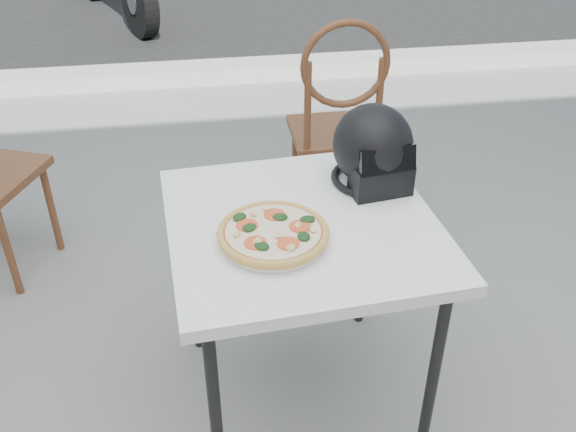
{
  "coord_description": "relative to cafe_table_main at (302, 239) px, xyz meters",
  "views": [
    {
      "loc": [
        -0.19,
        -1.63,
        1.82
      ],
      "look_at": [
        0.04,
        -0.12,
        0.8
      ],
      "focal_mm": 40.0,
      "sensor_mm": 36.0,
      "label": 1
    }
  ],
  "objects": [
    {
      "name": "ground",
      "position": [
        -0.09,
        0.08,
        -0.69
      ],
      "size": [
        80.0,
        80.0,
        0.0
      ],
      "primitive_type": "plane",
      "color": "gray",
      "rests_on": "ground"
    },
    {
      "name": "curb",
      "position": [
        -0.09,
        3.08,
        -0.63
      ],
      "size": [
        30.0,
        0.25,
        0.12
      ],
      "primitive_type": "cube",
      "color": "#ABA9A0",
      "rests_on": "ground"
    },
    {
      "name": "cafe_table_main",
      "position": [
        0.0,
        0.0,
        0.0
      ],
      "size": [
        0.85,
        0.85,
        0.75
      ],
      "rotation": [
        0.0,
        0.0,
        0.07
      ],
      "color": "white",
      "rests_on": "ground"
    },
    {
      "name": "plate",
      "position": [
        -0.1,
        -0.09,
        0.08
      ],
      "size": [
        0.34,
        0.34,
        0.02
      ],
      "rotation": [
        0.0,
        0.0,
        -0.13
      ],
      "color": "white",
      "rests_on": "cafe_table_main"
    },
    {
      "name": "pizza",
      "position": [
        -0.1,
        -0.09,
        0.1
      ],
      "size": [
        0.35,
        0.35,
        0.04
      ],
      "rotation": [
        0.0,
        0.0,
        -0.1
      ],
      "color": "gold",
      "rests_on": "plate"
    },
    {
      "name": "helmet",
      "position": [
        0.26,
        0.19,
        0.18
      ],
      "size": [
        0.29,
        0.3,
        0.26
      ],
      "rotation": [
        0.0,
        0.0,
        0.14
      ],
      "color": "black",
      "rests_on": "cafe_table_main"
    },
    {
      "name": "cafe_chair_main",
      "position": [
        0.36,
        1.09,
        -0.1
      ],
      "size": [
        0.4,
        0.4,
        1.05
      ],
      "rotation": [
        0.0,
        0.0,
        3.14
      ],
      "color": "brown",
      "rests_on": "ground"
    }
  ]
}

